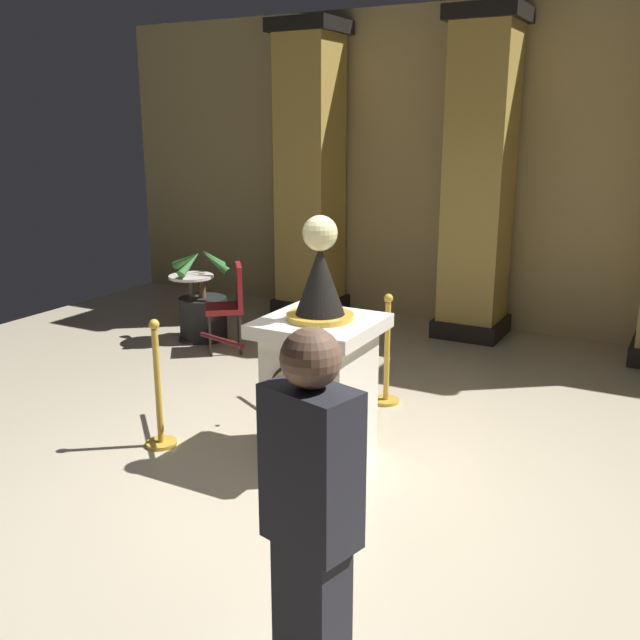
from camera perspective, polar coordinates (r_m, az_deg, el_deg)
The scene contains 12 objects.
ground_plane at distance 5.25m, azimuth -1.22°, elevation -12.04°, with size 10.53×10.53×0.00m, color beige.
back_wall at distance 8.85m, azimuth 13.49°, elevation 11.49°, with size 10.53×0.16×3.76m, color tan.
pedestal_clock at distance 5.23m, azimuth -0.02°, elevation -3.97°, with size 0.81×0.81×1.81m.
stanchion_near at distance 6.38m, azimuth 5.32°, elevation -3.62°, with size 0.24×0.24×1.00m.
stanchion_far at distance 5.66m, azimuth -12.67°, elevation -6.41°, with size 0.24×0.24×1.02m.
velvet_rope at distance 5.81m, azimuth -3.17°, elevation -0.94°, with size 1.44×1.45×0.22m.
column_left at distance 9.21m, azimuth -0.78°, elevation 11.49°, with size 0.81×0.81×3.61m.
column_centre_rear at distance 8.37m, azimuth 12.53°, elevation 10.74°, with size 0.80×0.80×3.61m.
potted_palm_left at distance 8.37m, azimuth -9.26°, elevation 0.60°, with size 0.77×0.76×1.07m.
bystander_guest at distance 2.89m, azimuth -0.69°, elevation -16.03°, with size 0.40×0.30×1.71m.
cafe_table at distance 8.27m, azimuth -10.12°, elevation 1.60°, with size 0.50×0.50×0.76m.
cafe_chair_red at distance 7.81m, azimuth -7.10°, elevation 1.60°, with size 0.56×0.56×0.96m.
Camera 1 is at (2.32, -4.05, 2.42)m, focal length 40.29 mm.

